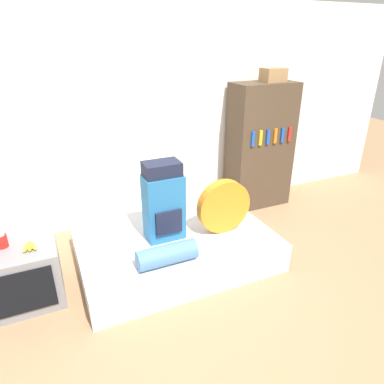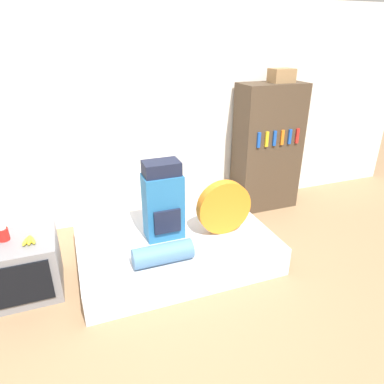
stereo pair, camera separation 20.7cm
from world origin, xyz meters
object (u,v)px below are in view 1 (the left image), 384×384
Objects in this scene: television at (22,274)px; tent_bag at (224,206)px; canister at (2,241)px; bookshelf at (260,146)px; cardboard_box at (273,75)px; sleeping_roll at (167,255)px; backpack at (164,202)px.

tent_bag is at bearing -3.12° from television.
tent_bag is at bearing -4.74° from canister.
cardboard_box reaches higher than bookshelf.
bookshelf is at bearing 14.00° from canister.
cardboard_box is (1.91, 1.24, 1.35)m from sleeping_roll.
canister is (-1.30, 0.48, 0.21)m from sleeping_roll.
canister is 3.49m from cardboard_box.
backpack is 0.48× the size of bookshelf.
television is at bearing -32.77° from canister.
sleeping_roll is at bearing -146.97° from cardboard_box.
backpack is at bearing 72.73° from sleeping_roll.
canister is (-2.04, 0.17, 0.02)m from tent_bag.
canister reaches higher than sleeping_roll.
bookshelf is 0.92m from cardboard_box.
bookshelf reaches higher than television.
bookshelf is at bearing 173.78° from cardboard_box.
tent_bag is 0.82m from sleeping_roll.
television is at bearing 161.06° from sleeping_roll.
bookshelf is (3.11, 0.78, 0.23)m from canister.
backpack is 1.45m from canister.
tent_bag is 1.98× the size of cardboard_box.
cardboard_box reaches higher than television.
tent_bag is at bearing -141.41° from cardboard_box.
canister is at bearing -166.00° from bookshelf.
bookshelf is at bearing 15.56° from television.
television is 0.35m from canister.
tent_bag is 0.90× the size of television.
cardboard_box is (1.17, 0.93, 1.16)m from tent_bag.
cardboard_box is at bearing 33.03° from sleeping_roll.
sleeping_roll is 2.24m from bookshelf.
canister is (-0.10, 0.06, 0.33)m from television.
tent_bag is 1.97m from television.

